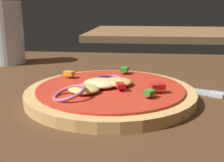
{
  "coord_description": "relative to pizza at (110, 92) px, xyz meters",
  "views": [
    {
      "loc": [
        0.06,
        -0.35,
        0.16
      ],
      "look_at": [
        0.01,
        0.04,
        0.05
      ],
      "focal_mm": 44.82,
      "sensor_mm": 36.0,
      "label": 1
    }
  ],
  "objects": [
    {
      "name": "background_table",
      "position": [
        0.19,
        1.19,
        -0.03
      ],
      "size": [
        0.85,
        0.66,
        0.03
      ],
      "color": "brown",
      "rests_on": "ground"
    },
    {
      "name": "dining_table",
      "position": [
        -0.01,
        -0.02,
        -0.03
      ],
      "size": [
        1.19,
        0.85,
        0.03
      ],
      "color": "#4C301C",
      "rests_on": "ground"
    },
    {
      "name": "beer_glass",
      "position": [
        -0.26,
        0.23,
        0.05
      ],
      "size": [
        0.07,
        0.07,
        0.14
      ],
      "color": "silver",
      "rests_on": "dining_table"
    },
    {
      "name": "pizza",
      "position": [
        0.0,
        0.0,
        0.0
      ],
      "size": [
        0.24,
        0.24,
        0.03
      ],
      "color": "tan",
      "rests_on": "dining_table"
    }
  ]
}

